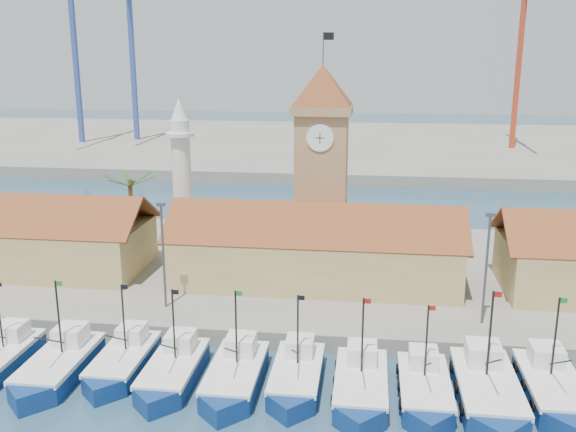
# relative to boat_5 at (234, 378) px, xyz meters

# --- Properties ---
(ground) EXTENTS (400.00, 400.00, 0.00)m
(ground) POSITION_rel_boat_5_xyz_m (4.00, -2.09, -0.75)
(ground) COLOR navy
(ground) RESTS_ON ground
(quay) EXTENTS (140.00, 32.00, 1.50)m
(quay) POSITION_rel_boat_5_xyz_m (4.00, 21.91, 0.00)
(quay) COLOR gray
(quay) RESTS_ON ground
(terminal) EXTENTS (240.00, 80.00, 2.00)m
(terminal) POSITION_rel_boat_5_xyz_m (4.00, 107.91, 0.25)
(terminal) COLOR gray
(terminal) RESTS_ON ground
(boat_2) EXTENTS (3.58, 9.80, 7.42)m
(boat_2) POSITION_rel_boat_5_xyz_m (-12.75, -0.22, 0.02)
(boat_2) COLOR navy
(boat_2) RESTS_ON ground
(boat_3) EXTENTS (3.29, 9.00, 6.81)m
(boat_3) POSITION_rel_boat_5_xyz_m (-8.51, 1.17, -0.04)
(boat_3) COLOR navy
(boat_3) RESTS_ON ground
(boat_4) EXTENTS (3.38, 9.26, 7.01)m
(boat_4) POSITION_rel_boat_5_xyz_m (-4.48, 0.20, -0.02)
(boat_4) COLOR navy
(boat_4) RESTS_ON ground
(boat_5) EXTENTS (3.48, 9.54, 7.22)m
(boat_5) POSITION_rel_boat_5_xyz_m (0.00, 0.00, 0.00)
(boat_5) COLOR navy
(boat_5) RESTS_ON ground
(boat_6) EXTENTS (3.32, 9.09, 6.88)m
(boat_6) POSITION_rel_boat_5_xyz_m (4.20, 0.59, -0.04)
(boat_6) COLOR navy
(boat_6) RESTS_ON ground
(boat_7) EXTENTS (3.48, 9.53, 7.21)m
(boat_7) POSITION_rel_boat_5_xyz_m (8.63, -0.25, -0.00)
(boat_7) COLOR navy
(boat_7) RESTS_ON ground
(boat_8) EXTENTS (3.31, 9.08, 6.87)m
(boat_8) POSITION_rel_boat_5_xyz_m (12.84, -0.08, -0.04)
(boat_8) COLOR navy
(boat_8) RESTS_ON ground
(boat_9) EXTENTS (3.88, 10.63, 8.05)m
(boat_9) POSITION_rel_boat_5_xyz_m (16.88, -0.03, 0.09)
(boat_9) COLOR navy
(boat_9) RESTS_ON ground
(boat_10) EXTENTS (3.60, 9.86, 7.46)m
(boat_10) POSITION_rel_boat_5_xyz_m (21.22, 0.87, 0.03)
(boat_10) COLOR navy
(boat_10) RESTS_ON ground
(hall_center) EXTENTS (27.04, 10.13, 7.61)m
(hall_center) POSITION_rel_boat_5_xyz_m (4.00, 17.91, 3.24)
(hall_center) COLOR tan
(hall_center) RESTS_ON quay
(clock_tower) EXTENTS (5.80, 5.80, 22.70)m
(clock_tower) POSITION_rel_boat_5_xyz_m (4.00, 23.90, 11.21)
(clock_tower) COLOR #A88256
(clock_tower) RESTS_ON quay
(minaret) EXTENTS (3.00, 3.00, 16.30)m
(minaret) POSITION_rel_boat_5_xyz_m (-11.00, 25.91, 8.98)
(minaret) COLOR silver
(minaret) RESTS_ON quay
(palm_tree) EXTENTS (5.60, 5.03, 8.39)m
(palm_tree) POSITION_rel_boat_5_xyz_m (-16.00, 23.91, 5.50)
(palm_tree) COLOR brown
(palm_tree) RESTS_ON quay
(lamp_posts) EXTENTS (80.70, 0.25, 9.03)m
(lamp_posts) POSITION_rel_boat_5_xyz_m (4.50, 9.91, 5.73)
(lamp_posts) COLOR #3F3F44
(lamp_posts) RESTS_ON quay
(crane_blue_far) EXTENTS (1.00, 36.51, 47.04)m
(crane_blue_far) POSITION_rel_boat_5_xyz_m (-56.62, 98.09, 27.67)
(crane_blue_far) COLOR #33489C
(crane_blue_far) RESTS_ON terminal
(crane_blue_near) EXTENTS (1.00, 32.91, 40.21)m
(crane_blue_near) POSITION_rel_boat_5_xyz_m (-45.76, 104.42, 23.59)
(crane_blue_near) COLOR #33489C
(crane_blue_near) RESTS_ON terminal
(crane_red_right) EXTENTS (1.00, 30.70, 42.03)m
(crane_red_right) POSITION_rel_boat_5_xyz_m (38.86, 101.78, 24.42)
(crane_red_right) COLOR #B9381C
(crane_red_right) RESTS_ON terminal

